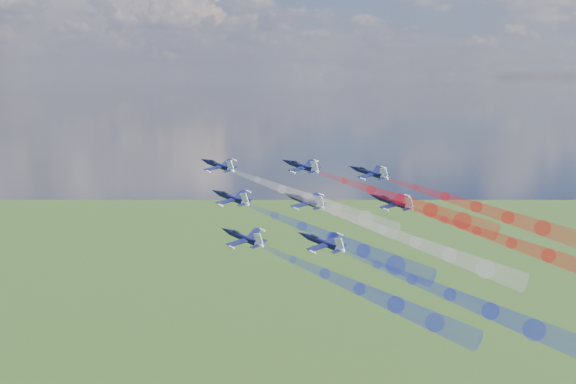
{
  "coord_description": "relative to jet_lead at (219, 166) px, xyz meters",
  "views": [
    {
      "loc": [
        -24.53,
        -157.21,
        178.06
      ],
      "look_at": [
        -5.51,
        -5.73,
        152.27
      ],
      "focal_mm": 42.41,
      "sensor_mm": 36.0,
      "label": 1
    }
  ],
  "objects": [
    {
      "name": "trail_rear_right",
      "position": [
        57.66,
        -39.78,
        -11.53
      ],
      "size": [
        34.21,
        35.24,
        13.07
      ],
      "primitive_type": null,
      "rotation": [
        0.19,
        -0.22,
        0.74
      ],
      "color": "red"
    },
    {
      "name": "trail_inner_right",
      "position": [
        39.38,
        -22.43,
        -5.34
      ],
      "size": [
        34.21,
        35.24,
        13.07
      ],
      "primitive_type": null,
      "rotation": [
        0.19,
        -0.22,
        0.74
      ],
      "color": "red"
    },
    {
      "name": "jet_outer_left",
      "position": [
        4.02,
        -33.65,
        -10.37
      ],
      "size": [
        15.07,
        15.34,
        7.26
      ],
      "primitive_type": null,
      "rotation": [
        0.19,
        -0.22,
        0.74
      ],
      "color": "black"
    },
    {
      "name": "trail_rear_left",
      "position": [
        38.71,
        -56.6,
        -16.13
      ],
      "size": [
        34.21,
        35.24,
        13.07
      ],
      "primitive_type": null,
      "rotation": [
        0.19,
        -0.22,
        0.74
      ],
      "color": "#1822D4"
    },
    {
      "name": "jet_rear_right",
      "position": [
        38.41,
        -20.38,
        -6.33
      ],
      "size": [
        15.07,
        15.34,
        7.26
      ],
      "primitive_type": null,
      "rotation": [
        0.19,
        -0.22,
        0.74
      ],
      "color": "black"
    },
    {
      "name": "jet_inner_right",
      "position": [
        20.14,
        -3.02,
        -0.13
      ],
      "size": [
        15.07,
        15.34,
        7.26
      ],
      "primitive_type": null,
      "rotation": [
        0.19,
        -0.22,
        0.74
      ],
      "color": "black"
    },
    {
      "name": "trail_inner_left",
      "position": [
        21.7,
        -34.94,
        -10.6
      ],
      "size": [
        34.21,
        35.24,
        13.07
      ],
      "primitive_type": null,
      "rotation": [
        0.19,
        -0.22,
        0.74
      ],
      "color": "#1822D4"
    },
    {
      "name": "jet_outer_right",
      "position": [
        36.55,
        -5.98,
        -1.63
      ],
      "size": [
        15.07,
        15.34,
        7.26
      ],
      "primitive_type": null,
      "rotation": [
        0.19,
        -0.22,
        0.74
      ],
      "color": "black"
    },
    {
      "name": "trail_center_third",
      "position": [
        37.99,
        -38.4,
        -11.1
      ],
      "size": [
        34.21,
        35.24,
        13.07
      ],
      "primitive_type": null,
      "rotation": [
        0.19,
        -0.22,
        0.74
      ],
      "color": "white"
    },
    {
      "name": "trail_outer_right",
      "position": [
        55.79,
        -25.38,
        -6.83
      ],
      "size": [
        34.21,
        35.24,
        13.07
      ],
      "primitive_type": null,
      "rotation": [
        0.19,
        -0.22,
        0.74
      ],
      "color": "red"
    },
    {
      "name": "trail_outer_left",
      "position": [
        23.26,
        -53.06,
        -15.57
      ],
      "size": [
        34.21,
        35.24,
        13.07
      ],
      "primitive_type": null,
      "rotation": [
        0.19,
        -0.22,
        0.74
      ],
      "color": "#1822D4"
    },
    {
      "name": "jet_rear_left",
      "position": [
        19.47,
        -37.2,
        -10.92
      ],
      "size": [
        15.07,
        15.34,
        7.26
      ],
      "primitive_type": null,
      "rotation": [
        0.19,
        -0.22,
        0.74
      ],
      "color": "black"
    },
    {
      "name": "jet_center_third",
      "position": [
        18.75,
        -19.0,
        -5.9
      ],
      "size": [
        15.07,
        15.34,
        7.26
      ],
      "primitive_type": null,
      "rotation": [
        0.19,
        -0.22,
        0.74
      ],
      "color": "black"
    },
    {
      "name": "jet_inner_left",
      "position": [
        2.46,
        -15.53,
        -5.4
      ],
      "size": [
        15.07,
        15.34,
        7.26
      ],
      "primitive_type": null,
      "rotation": [
        0.19,
        -0.22,
        0.74
      ],
      "color": "black"
    },
    {
      "name": "jet_lead",
      "position": [
        0.0,
        0.0,
        0.0
      ],
      "size": [
        15.07,
        15.34,
        7.26
      ],
      "primitive_type": null,
      "rotation": [
        0.19,
        -0.22,
        0.74
      ],
      "color": "black"
    },
    {
      "name": "trail_lead",
      "position": [
        19.24,
        -19.4,
        -5.2
      ],
      "size": [
        34.21,
        35.24,
        13.07
      ],
      "primitive_type": null,
      "rotation": [
        0.19,
        -0.22,
        0.74
      ],
      "color": "white"
    }
  ]
}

